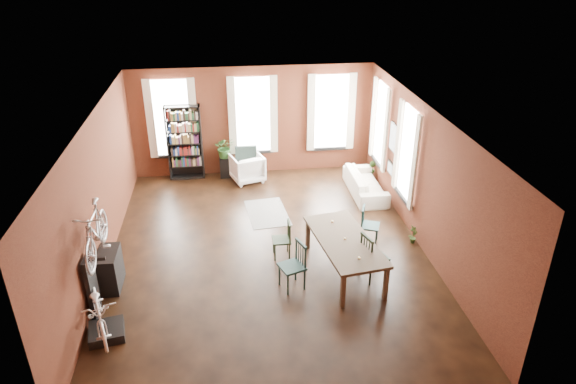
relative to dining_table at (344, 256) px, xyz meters
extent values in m
plane|color=black|center=(-1.51, 1.01, -0.40)|extent=(9.00, 9.00, 0.00)
cube|color=silver|center=(-1.51, 1.01, 2.80)|extent=(7.00, 9.00, 0.04)
cube|color=#451C11|center=(-1.51, 5.51, 1.20)|extent=(7.00, 0.04, 3.20)
cube|color=#451C11|center=(-1.51, -3.49, 1.20)|extent=(7.00, 0.04, 3.20)
cube|color=#451C11|center=(-5.01, 1.01, 1.20)|extent=(0.04, 9.00, 3.20)
cube|color=#451C11|center=(1.99, 1.01, 1.20)|extent=(0.04, 9.00, 3.20)
cube|color=white|center=(-3.81, 5.48, 1.40)|extent=(1.00, 0.04, 2.20)
cube|color=beige|center=(-3.81, 5.41, 1.40)|extent=(1.40, 0.06, 2.30)
cube|color=white|center=(-1.51, 5.48, 1.40)|extent=(1.00, 0.04, 2.20)
cube|color=beige|center=(-1.51, 5.41, 1.40)|extent=(1.40, 0.06, 2.30)
cube|color=white|center=(0.79, 5.48, 1.40)|extent=(1.00, 0.04, 2.20)
cube|color=beige|center=(0.79, 5.41, 1.40)|extent=(1.40, 0.06, 2.30)
cube|color=white|center=(1.96, 2.01, 1.40)|extent=(0.04, 1.00, 2.20)
cube|color=beige|center=(1.89, 2.01, 1.40)|extent=(0.06, 1.40, 2.30)
cube|color=white|center=(1.96, 4.21, 1.40)|extent=(0.04, 1.00, 2.20)
cube|color=beige|center=(1.89, 4.21, 1.40)|extent=(0.06, 1.40, 2.30)
cube|color=black|center=(1.95, 3.11, 1.40)|extent=(0.04, 0.55, 0.75)
cube|color=black|center=(1.95, 3.11, 0.55)|extent=(0.04, 0.45, 0.35)
cube|color=#4E3F2F|center=(0.00, 0.00, 0.00)|extent=(1.40, 2.48, 0.80)
cube|color=#1B3B38|center=(-1.16, -0.40, 0.10)|extent=(0.60, 0.60, 1.01)
cube|color=#1E301C|center=(-1.24, 0.75, 0.03)|extent=(0.40, 0.40, 0.86)
cube|color=black|center=(0.56, -0.29, 0.12)|extent=(0.60, 0.60, 1.04)
cube|color=#1B3C3D|center=(0.86, 1.07, 0.05)|extent=(0.54, 0.54, 0.90)
cube|color=black|center=(-3.51, 5.31, 0.70)|extent=(1.00, 0.32, 2.20)
imported|color=white|center=(-1.76, 4.86, 0.04)|extent=(1.06, 1.03, 0.89)
imported|color=beige|center=(1.44, 3.61, 0.01)|extent=(0.61, 2.08, 0.81)
cube|color=black|center=(-1.37, 2.80, -0.39)|extent=(1.14, 1.66, 0.01)
cube|color=black|center=(-4.62, -1.40, -0.31)|extent=(0.70, 0.70, 0.17)
cube|color=black|center=(-4.91, -0.79, 0.25)|extent=(0.16, 0.60, 1.30)
cube|color=black|center=(-4.79, 0.11, 0.00)|extent=(0.40, 0.80, 0.80)
cube|color=black|center=(-2.40, 5.22, -0.10)|extent=(0.31, 0.31, 0.61)
imported|color=#355D25|center=(1.86, 4.53, -0.26)|extent=(0.52, 0.71, 0.28)
imported|color=#2E5020|center=(1.86, 0.92, -0.32)|extent=(0.48, 0.49, 0.16)
imported|color=silver|center=(-4.67, -1.44, 0.56)|extent=(0.78, 0.95, 1.57)
imported|color=#A5A8AD|center=(-4.66, -0.79, 1.73)|extent=(0.47, 1.00, 1.66)
imported|color=#2A5A24|center=(-2.38, 5.25, 0.45)|extent=(0.61, 0.67, 0.49)
camera|label=1|loc=(-2.32, -8.84, 5.97)|focal=32.00mm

